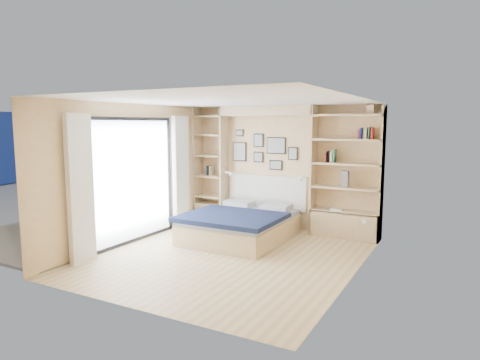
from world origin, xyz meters
The scene contains 8 objects.
ground centered at (0.00, 0.00, 0.00)m, with size 4.50×4.50×0.00m, color #D2B981.
room_shell centered at (-0.39, 1.52, 1.08)m, with size 4.50×4.50×4.50m.
bed centered at (-0.35, 1.07, 0.28)m, with size 1.73×2.25×1.07m.
photo_gallery centered at (-0.45, 2.22, 1.60)m, with size 1.48×0.02×0.82m.
reading_lamps centered at (-0.30, 2.00, 1.10)m, with size 1.92×0.12×0.15m.
shelf_decor centered at (1.08, 2.07, 1.68)m, with size 3.55×0.23×2.03m.
deck centered at (-3.60, 0.00, 0.00)m, with size 3.20×4.00×0.05m, color #6E6351.
deck_chair centered at (-3.01, -0.17, 0.42)m, with size 0.68×0.95×0.88m.
Camera 1 is at (3.33, -5.85, 2.14)m, focal length 32.00 mm.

